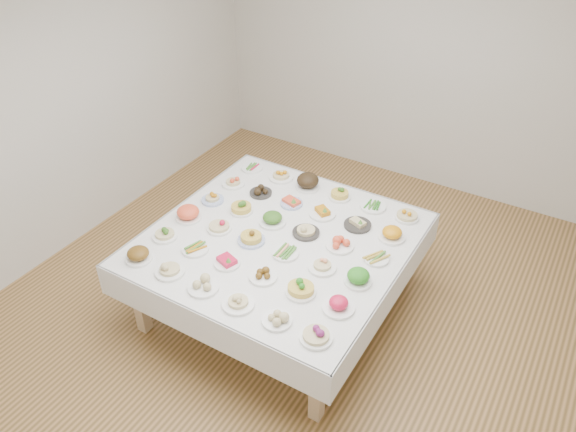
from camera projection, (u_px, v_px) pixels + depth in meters
The scene contains 38 objects.
room_envelope at pixel (316, 113), 3.95m from camera, with size 5.02×5.02×2.81m.
display_table at pixel (279, 245), 4.59m from camera, with size 2.03×2.03×0.75m.
dish_0 at pixel (138, 253), 4.29m from camera, with size 0.21×0.21×0.13m.
dish_1 at pixel (169, 266), 4.17m from camera, with size 0.25×0.25×0.13m.
dish_2 at pixel (203, 284), 4.04m from camera, with size 0.22×0.22×0.10m.
dish_3 at pixel (238, 300), 3.90m from camera, with size 0.23×0.23×0.11m.
dish_4 at pixel (277, 318), 3.77m from camera, with size 0.21×0.21×0.09m.
dish_5 at pixel (316, 333), 3.64m from camera, with size 0.22×0.22×0.12m.
dish_6 at pixel (165, 233), 4.53m from camera, with size 0.20×0.20×0.11m.
dish_7 at pixel (195, 248), 4.41m from camera, with size 0.21×0.21×0.05m.
dish_8 at pixel (227, 261), 4.26m from camera, with size 0.20×0.20×0.09m.
dish_9 at pixel (263, 274), 4.14m from camera, with size 0.21×0.21×0.09m.
dish_10 at pixel (301, 286), 3.99m from camera, with size 0.22×0.22×0.14m.
dish_11 at pixel (339, 304), 3.87m from camera, with size 0.22×0.22×0.12m.
dish_12 at pixel (188, 212), 4.73m from camera, with size 0.24×0.24×0.13m.
dish_13 at pixel (219, 225), 4.61m from camera, with size 0.20×0.20×0.11m.
dish_14 at pixel (251, 236), 4.48m from camera, with size 0.22×0.22×0.13m.
dish_15 at pixel (285, 252), 4.37m from camera, with size 0.21×0.21×0.05m.
dish_16 at pixel (322, 264), 4.22m from camera, with size 0.21×0.21×0.11m.
dish_17 at pixel (358, 277), 4.08m from camera, with size 0.20×0.20×0.12m.
dish_18 at pixel (212, 197), 4.96m from camera, with size 0.20×0.20×0.10m.
dish_19 at pixel (241, 206), 4.82m from camera, with size 0.21×0.20×0.13m.
dish_20 at pixel (272, 217), 4.68m from camera, with size 0.22×0.22×0.13m.
dish_21 at pixel (306, 228), 4.56m from camera, with size 0.22×0.22×0.13m.
dish_22 at pixel (340, 243), 4.43m from camera, with size 0.22×0.22×0.10m.
dish_23 at pixel (376, 258), 4.31m from camera, with size 0.22×0.20×0.05m.
dish_24 at pixel (233, 181), 5.18m from camera, with size 0.20×0.20×0.11m.
dish_25 at pixel (261, 191), 5.06m from camera, with size 0.20×0.20×0.09m.
dish_26 at pixel (291, 201), 4.92m from camera, with size 0.20×0.20×0.09m.
dish_27 at pixel (322, 211), 4.79m from camera, with size 0.22×0.22×0.10m.
dish_28 at pixel (358, 223), 4.66m from camera, with size 0.23×0.23×0.09m.
dish_29 at pixel (392, 232), 4.51m from camera, with size 0.22×0.22×0.13m.
dish_30 at pixel (252, 168), 5.43m from camera, with size 0.20×0.20×0.05m.
dish_31 at pixel (281, 174), 5.27m from camera, with size 0.23×0.23×0.11m.
dish_32 at pixel (308, 182), 5.12m from camera, with size 0.25×0.25×0.14m.
dish_33 at pixel (340, 194), 5.00m from camera, with size 0.19×0.19×0.10m.
dish_34 at pixel (373, 206), 4.89m from camera, with size 0.22×0.22×0.05m.
dish_35 at pixel (407, 213), 4.74m from camera, with size 0.21×0.21×0.12m.
Camera 1 is at (1.71, -3.22, 3.54)m, focal length 35.00 mm.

